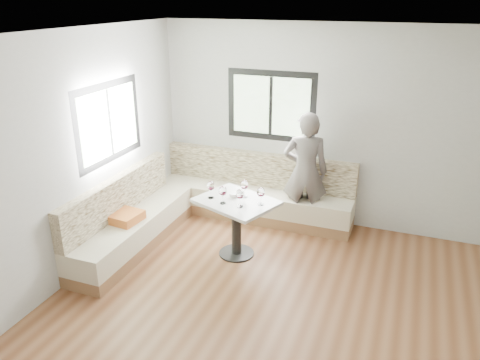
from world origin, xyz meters
name	(u,v)px	position (x,y,z in m)	size (l,w,h in m)	color
room	(277,192)	(-0.08, 0.08, 1.41)	(5.01, 5.01, 2.81)	brown
banquette	(204,207)	(-1.59, 1.63, 0.33)	(2.90, 2.80, 0.95)	brown
table	(236,214)	(-0.90, 1.13, 0.57)	(1.12, 1.00, 0.76)	black
person	(305,172)	(-0.29, 2.18, 0.84)	(0.62, 0.40, 1.69)	#5F5855
olive_ramekin	(234,195)	(-0.97, 1.23, 0.78)	(0.11, 0.11, 0.04)	white
wine_glass_a	(211,186)	(-1.22, 1.09, 0.91)	(0.10, 0.10, 0.22)	white
wine_glass_b	(223,192)	(-1.02, 0.99, 0.91)	(0.10, 0.10, 0.22)	white
wine_glass_c	(240,195)	(-0.79, 0.97, 0.91)	(0.10, 0.10, 0.22)	white
wine_glass_d	(244,185)	(-0.84, 1.26, 0.91)	(0.10, 0.10, 0.22)	white
wine_glass_e	(261,193)	(-0.58, 1.12, 0.91)	(0.10, 0.10, 0.22)	white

